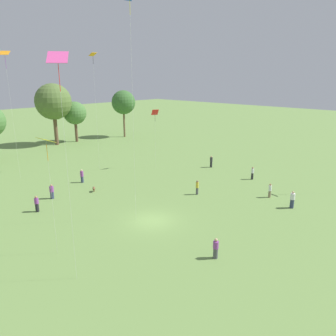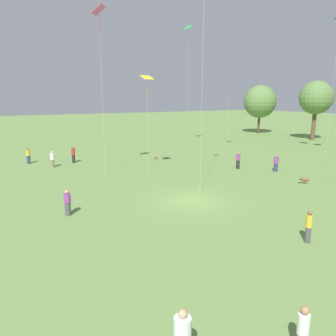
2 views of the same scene
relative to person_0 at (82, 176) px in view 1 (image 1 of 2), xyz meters
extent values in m
plane|color=#6B8E47|center=(-1.83, -14.73, -0.85)|extent=(240.00, 240.00, 0.00)
cylinder|color=brown|center=(9.80, 24.43, 2.05)|extent=(0.71, 0.71, 5.80)
sphere|color=#516B33|center=(9.80, 24.43, 7.53)|extent=(6.87, 6.87, 6.87)
cylinder|color=brown|center=(14.19, 24.32, 1.24)|extent=(0.56, 0.56, 4.17)
sphere|color=#477538|center=(14.19, 24.32, 5.04)|extent=(4.59, 4.59, 4.59)
cylinder|color=brown|center=(24.60, 21.54, 1.98)|extent=(0.42, 0.42, 5.65)
sphere|color=#38662D|center=(24.60, 21.54, 6.73)|extent=(5.15, 5.15, 5.15)
cylinder|color=#333D5B|center=(0.00, 0.00, -0.45)|extent=(0.41, 0.41, 0.81)
cylinder|color=purple|center=(0.00, 0.00, 0.29)|extent=(0.48, 0.48, 0.67)
sphere|color=beige|center=(0.00, 0.00, 0.75)|extent=(0.24, 0.24, 0.24)
cylinder|color=#232328|center=(16.07, -15.08, -0.42)|extent=(0.42, 0.42, 0.85)
cylinder|color=white|center=(16.07, -15.08, 0.30)|extent=(0.49, 0.49, 0.60)
sphere|color=#A87A56|center=(16.07, -15.08, 0.72)|extent=(0.24, 0.24, 0.24)
cylinder|color=#4C4C51|center=(6.62, -13.38, -0.45)|extent=(0.37, 0.37, 0.81)
cylinder|color=gold|center=(6.62, -13.38, 0.28)|extent=(0.43, 0.43, 0.64)
sphere|color=brown|center=(6.62, -13.38, 0.72)|extent=(0.24, 0.24, 0.24)
cylinder|color=#232328|center=(17.18, -7.64, -0.40)|extent=(0.41, 0.41, 0.90)
cylinder|color=#333338|center=(17.18, -7.64, 0.35)|extent=(0.48, 0.48, 0.61)
sphere|color=tan|center=(17.18, -7.64, 0.78)|extent=(0.24, 0.24, 0.24)
cylinder|color=#333D5B|center=(10.18, -22.96, -0.38)|extent=(0.48, 0.48, 0.94)
cylinder|color=white|center=(10.18, -22.96, 0.41)|extent=(0.57, 0.57, 0.64)
sphere|color=tan|center=(10.18, -22.96, 0.85)|extent=(0.24, 0.24, 0.24)
cylinder|color=#232328|center=(-8.26, -4.86, -0.41)|extent=(0.38, 0.38, 0.87)
cylinder|color=purple|center=(-8.26, -4.86, 0.30)|extent=(0.44, 0.44, 0.56)
sphere|color=#A87A56|center=(-8.26, -4.86, 0.70)|extent=(0.24, 0.24, 0.24)
cylinder|color=#847056|center=(11.45, -19.86, -0.46)|extent=(0.39, 0.39, 0.77)
cylinder|color=white|center=(11.45, -19.86, 0.23)|extent=(0.46, 0.46, 0.61)
sphere|color=#A87A56|center=(11.45, -19.86, 0.65)|extent=(0.24, 0.24, 0.24)
cylinder|color=#333D5B|center=(-5.44, -2.54, -0.45)|extent=(0.46, 0.46, 0.79)
cylinder|color=purple|center=(-5.44, -2.54, 0.25)|extent=(0.55, 0.55, 0.62)
sphere|color=#A87A56|center=(-5.44, -2.54, 0.69)|extent=(0.24, 0.24, 0.24)
cylinder|color=#4C4C51|center=(-3.15, -22.89, -0.44)|extent=(0.40, 0.40, 0.81)
cylinder|color=purple|center=(-3.15, -22.89, 0.24)|extent=(0.47, 0.47, 0.56)
sphere|color=tan|center=(-3.15, -22.89, 0.64)|extent=(0.24, 0.24, 0.24)
cube|color=orange|center=(4.92, 3.23, 15.01)|extent=(0.95, 0.87, 0.43)
cylinder|color=black|center=(4.92, 3.23, 14.26)|extent=(0.04, 0.04, 0.98)
cylinder|color=silver|center=(4.92, 3.23, 7.08)|extent=(0.01, 0.01, 15.86)
cylinder|color=yellow|center=(-2.68, -13.41, 17.51)|extent=(0.04, 0.04, 1.06)
cylinder|color=silver|center=(-2.68, -13.41, 8.70)|extent=(0.01, 0.01, 19.09)
cube|color=orange|center=(-4.63, 7.67, 14.94)|extent=(1.52, 1.51, 0.53)
cylinder|color=purple|center=(-4.63, 7.67, 13.84)|extent=(0.04, 0.04, 1.52)
cylinder|color=silver|center=(-4.63, 7.67, 7.05)|extent=(0.01, 0.01, 15.79)
cube|color=#E54C99|center=(-11.65, -17.61, 13.26)|extent=(1.47, 1.44, 0.68)
cylinder|color=red|center=(-11.65, -17.61, 12.16)|extent=(0.04, 0.04, 1.51)
cylinder|color=silver|center=(-11.65, -17.61, 6.20)|extent=(0.01, 0.01, 14.11)
cube|color=yellow|center=(-10.89, -13.65, 7.96)|extent=(1.03, 1.09, 0.40)
cylinder|color=orange|center=(-10.89, -13.65, 7.06)|extent=(0.04, 0.04, 1.19)
cylinder|color=silver|center=(-10.89, -13.65, 3.55)|extent=(0.01, 0.01, 8.81)
cube|color=red|center=(11.34, -1.80, 7.30)|extent=(1.11, 0.90, 0.80)
cylinder|color=black|center=(11.34, -1.80, 6.51)|extent=(0.04, 0.04, 1.01)
cylinder|color=silver|center=(11.34, -1.80, 3.23)|extent=(0.01, 0.01, 8.15)
cylinder|color=brown|center=(-0.94, -3.96, -0.46)|extent=(0.54, 0.59, 0.30)
sphere|color=brown|center=(-1.14, -4.24, -0.42)|extent=(0.27, 0.27, 0.27)
cylinder|color=brown|center=(-0.94, -3.96, -0.73)|extent=(0.13, 0.13, 0.24)
camera|label=1|loc=(-21.34, -35.22, 12.25)|focal=35.00mm
camera|label=2|loc=(16.41, -26.91, 6.28)|focal=35.00mm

